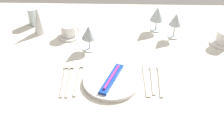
% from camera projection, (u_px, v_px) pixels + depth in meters
% --- Properties ---
extents(dining_table, '(1.80, 1.11, 0.74)m').
position_uv_depth(dining_table, '(118.00, 63.00, 1.51)').
color(dining_table, silver).
rests_on(dining_table, ground).
extents(dinner_plate, '(0.25, 0.25, 0.02)m').
position_uv_depth(dinner_plate, '(111.00, 81.00, 1.25)').
color(dinner_plate, white).
rests_on(dinner_plate, dining_table).
extents(toothbrush_package, '(0.11, 0.21, 0.02)m').
position_uv_depth(toothbrush_package, '(111.00, 78.00, 1.24)').
color(toothbrush_package, blue).
rests_on(toothbrush_package, dinner_plate).
extents(fork_outer, '(0.03, 0.23, 0.00)m').
position_uv_depth(fork_outer, '(79.00, 77.00, 1.28)').
color(fork_outer, beige).
rests_on(fork_outer, dining_table).
extents(fork_inner, '(0.02, 0.23, 0.00)m').
position_uv_depth(fork_inner, '(70.00, 78.00, 1.28)').
color(fork_inner, beige).
rests_on(fork_inner, dining_table).
extents(fork_salad, '(0.03, 0.23, 0.00)m').
position_uv_depth(fork_salad, '(64.00, 78.00, 1.28)').
color(fork_salad, beige).
rests_on(fork_salad, dining_table).
extents(dinner_knife, '(0.02, 0.22, 0.00)m').
position_uv_depth(dinner_knife, '(146.00, 81.00, 1.27)').
color(dinner_knife, beige).
rests_on(dinner_knife, dining_table).
extents(spoon_soup, '(0.03, 0.21, 0.01)m').
position_uv_depth(spoon_soup, '(152.00, 76.00, 1.29)').
color(spoon_soup, beige).
rests_on(spoon_soup, dining_table).
extents(spoon_dessert, '(0.03, 0.22, 0.01)m').
position_uv_depth(spoon_dessert, '(159.00, 77.00, 1.29)').
color(spoon_dessert, beige).
rests_on(spoon_dessert, dining_table).
extents(saucer_left, '(0.13, 0.13, 0.01)m').
position_uv_depth(saucer_left, '(222.00, 43.00, 1.51)').
color(saucer_left, white).
rests_on(saucer_left, dining_table).
extents(coffee_cup_left, '(0.10, 0.08, 0.07)m').
position_uv_depth(coffee_cup_left, '(224.00, 37.00, 1.48)').
color(coffee_cup_left, white).
rests_on(coffee_cup_left, saucer_left).
extents(saucer_right, '(0.12, 0.12, 0.01)m').
position_uv_depth(saucer_right, '(69.00, 36.00, 1.57)').
color(saucer_right, white).
rests_on(saucer_right, dining_table).
extents(coffee_cup_right, '(0.10, 0.08, 0.06)m').
position_uv_depth(coffee_cup_right, '(68.00, 30.00, 1.55)').
color(coffee_cup_right, white).
rests_on(coffee_cup_right, saucer_right).
extents(wine_glass_centre, '(0.07, 0.07, 0.14)m').
position_uv_depth(wine_glass_centre, '(175.00, 21.00, 1.51)').
color(wine_glass_centre, silver).
rests_on(wine_glass_centre, dining_table).
extents(wine_glass_left, '(0.08, 0.08, 0.14)m').
position_uv_depth(wine_glass_left, '(88.00, 33.00, 1.42)').
color(wine_glass_left, silver).
rests_on(wine_glass_left, dining_table).
extents(wine_glass_right, '(0.08, 0.08, 0.14)m').
position_uv_depth(wine_glass_right, '(157.00, 14.00, 1.57)').
color(wine_glass_right, silver).
rests_on(wine_glass_right, dining_table).
extents(drink_tumbler, '(0.07, 0.07, 0.10)m').
position_uv_depth(drink_tumbler, '(34.00, 17.00, 1.66)').
color(drink_tumbler, silver).
rests_on(drink_tumbler, dining_table).
extents(napkin_folded, '(0.07, 0.07, 0.15)m').
position_uv_depth(napkin_folded, '(38.00, 20.00, 1.56)').
color(napkin_folded, white).
rests_on(napkin_folded, dining_table).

